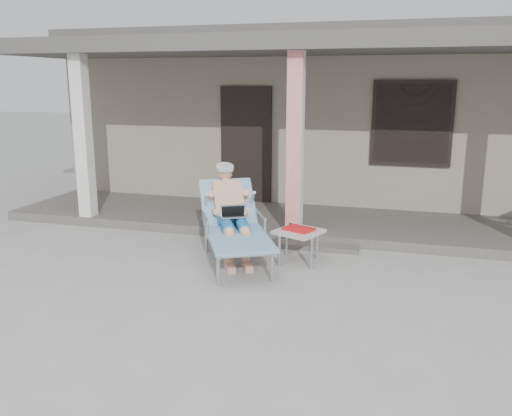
% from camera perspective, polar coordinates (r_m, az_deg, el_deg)
% --- Properties ---
extents(ground, '(60.00, 60.00, 0.00)m').
position_cam_1_polar(ground, '(6.21, -0.26, -8.98)').
color(ground, '#9E9E99').
rests_on(ground, ground).
extents(house, '(10.40, 5.40, 3.30)m').
position_cam_1_polar(house, '(12.14, 8.50, 9.90)').
color(house, gray).
rests_on(house, ground).
extents(porch_deck, '(10.00, 2.00, 0.15)m').
position_cam_1_polar(porch_deck, '(8.96, 5.13, -1.49)').
color(porch_deck, '#605B56').
rests_on(porch_deck, ground).
extents(porch_overhang, '(10.00, 2.30, 2.85)m').
position_cam_1_polar(porch_overhang, '(8.62, 5.44, 16.13)').
color(porch_overhang, silver).
rests_on(porch_overhang, porch_deck).
extents(porch_step, '(2.00, 0.30, 0.07)m').
position_cam_1_polar(porch_step, '(7.89, 3.52, -3.81)').
color(porch_step, '#605B56').
rests_on(porch_step, ground).
extents(lounger, '(1.54, 2.04, 1.29)m').
position_cam_1_polar(lounger, '(7.18, -2.49, 0.76)').
color(lounger, '#B7B7BC').
rests_on(lounger, ground).
extents(side_table, '(0.69, 0.69, 0.47)m').
position_cam_1_polar(side_table, '(7.12, 4.53, -2.66)').
color(side_table, '#B9B9B4').
rests_on(side_table, ground).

